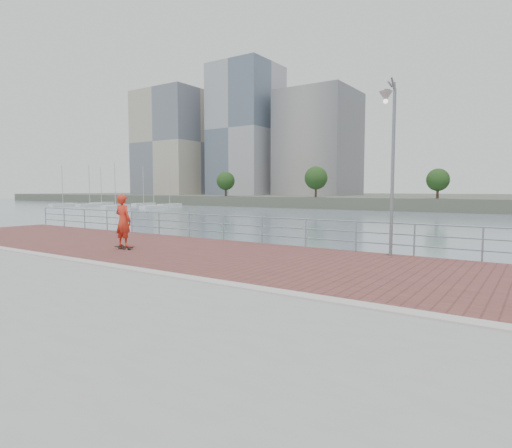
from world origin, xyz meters
The scene contains 9 objects.
water centered at (0.00, 0.00, -2.00)m, with size 400.00×400.00×0.00m, color slate.
brick_lane centered at (0.00, 3.60, 0.01)m, with size 40.00×6.80×0.02m, color brown.
curb centered at (0.00, 0.00, 0.03)m, with size 40.00×0.40×0.06m, color #B7B5AD.
guardrail centered at (0.00, 7.00, 0.69)m, with size 39.06×0.06×1.13m.
street_lamp centered at (2.44, 6.09, 3.96)m, with size 0.41×1.18×5.58m.
skateboard centered at (-6.40, 2.55, 0.09)m, with size 0.80×0.24×0.09m.
skateboarder centered at (-6.40, 2.55, 1.09)m, with size 0.72×0.47×1.97m, color red.
shoreline_trees centered at (-9.99, 77.00, 4.35)m, with size 109.67×5.02×6.70m.
marina centered at (-80.05, 60.13, -1.54)m, with size 30.96×21.13×10.12m.
Camera 1 is at (6.68, -7.87, 2.28)m, focal length 30.00 mm.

